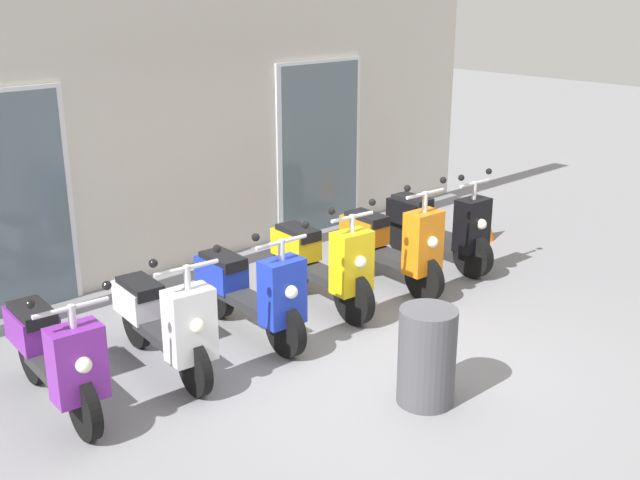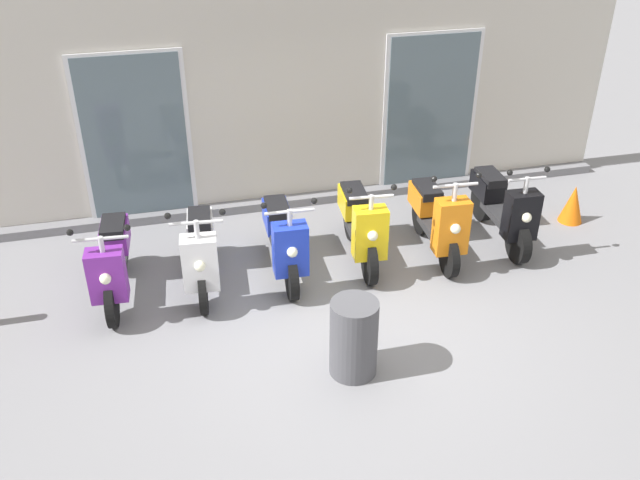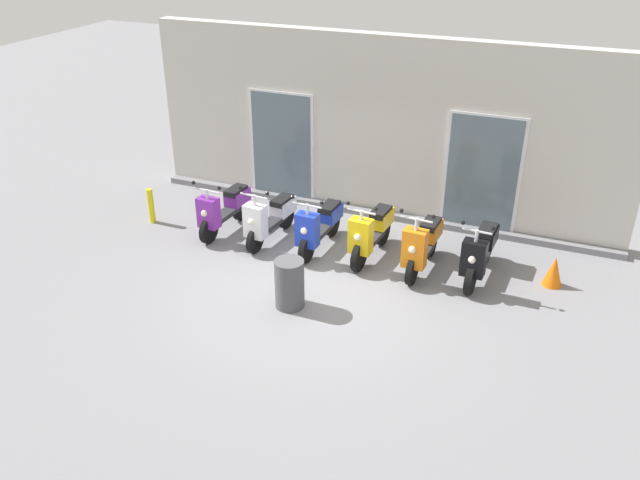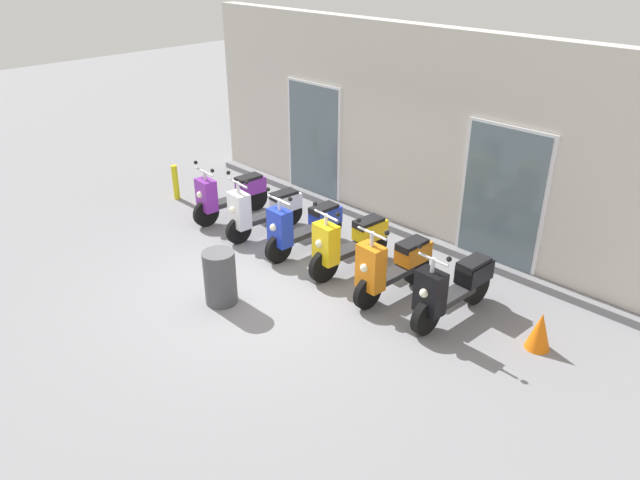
{
  "view_description": "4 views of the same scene",
  "coord_description": "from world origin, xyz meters",
  "px_view_note": "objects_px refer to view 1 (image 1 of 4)",
  "views": [
    {
      "loc": [
        -4.57,
        -4.24,
        3.22
      ],
      "look_at": [
        0.15,
        0.89,
        0.89
      ],
      "focal_mm": 43.65,
      "sensor_mm": 36.0,
      "label": 1
    },
    {
      "loc": [
        -1.8,
        -5.66,
        4.48
      ],
      "look_at": [
        -0.22,
        0.47,
        0.8
      ],
      "focal_mm": 38.55,
      "sensor_mm": 36.0,
      "label": 2
    },
    {
      "loc": [
        3.46,
        -8.51,
        5.69
      ],
      "look_at": [
        -0.19,
        0.48,
        0.57
      ],
      "focal_mm": 36.65,
      "sensor_mm": 36.0,
      "label": 3
    },
    {
      "loc": [
        6.01,
        -4.97,
        4.72
      ],
      "look_at": [
        0.52,
        0.55,
        0.79
      ],
      "focal_mm": 33.85,
      "sensor_mm": 36.0,
      "label": 4
    }
  ],
  "objects_px": {
    "trash_bin": "(427,356)",
    "scooter_yellow": "(322,262)",
    "scooter_white": "(164,319)",
    "scooter_blue": "(250,290)",
    "scooter_purple": "(54,354)",
    "scooter_black": "(439,226)",
    "scooter_orange": "(393,244)",
    "traffic_cone": "(483,220)"
  },
  "relations": [
    {
      "from": "scooter_yellow",
      "to": "trash_bin",
      "type": "xyz_separation_m",
      "value": [
        -0.68,
        -1.95,
        -0.1
      ]
    },
    {
      "from": "scooter_white",
      "to": "trash_bin",
      "type": "bearing_deg",
      "value": -56.33
    },
    {
      "from": "scooter_yellow",
      "to": "scooter_black",
      "type": "bearing_deg",
      "value": 0.56
    },
    {
      "from": "scooter_white",
      "to": "scooter_black",
      "type": "bearing_deg",
      "value": 1.56
    },
    {
      "from": "scooter_white",
      "to": "traffic_cone",
      "type": "distance_m",
      "value": 5.01
    },
    {
      "from": "scooter_yellow",
      "to": "scooter_orange",
      "type": "height_order",
      "value": "scooter_orange"
    },
    {
      "from": "scooter_blue",
      "to": "trash_bin",
      "type": "distance_m",
      "value": 1.93
    },
    {
      "from": "scooter_white",
      "to": "scooter_orange",
      "type": "height_order",
      "value": "scooter_orange"
    },
    {
      "from": "scooter_purple",
      "to": "scooter_white",
      "type": "distance_m",
      "value": 0.97
    },
    {
      "from": "scooter_yellow",
      "to": "trash_bin",
      "type": "height_order",
      "value": "scooter_yellow"
    },
    {
      "from": "scooter_white",
      "to": "traffic_cone",
      "type": "xyz_separation_m",
      "value": [
        4.99,
        0.32,
        -0.22
      ]
    },
    {
      "from": "scooter_blue",
      "to": "scooter_yellow",
      "type": "height_order",
      "value": "scooter_yellow"
    },
    {
      "from": "scooter_blue",
      "to": "scooter_white",
      "type": "bearing_deg",
      "value": -177.45
    },
    {
      "from": "trash_bin",
      "to": "scooter_white",
      "type": "bearing_deg",
      "value": 123.67
    },
    {
      "from": "scooter_orange",
      "to": "trash_bin",
      "type": "relative_size",
      "value": 1.93
    },
    {
      "from": "scooter_purple",
      "to": "scooter_orange",
      "type": "height_order",
      "value": "scooter_orange"
    },
    {
      "from": "scooter_white",
      "to": "scooter_blue",
      "type": "height_order",
      "value": "scooter_white"
    },
    {
      "from": "scooter_blue",
      "to": "scooter_black",
      "type": "bearing_deg",
      "value": 1.22
    },
    {
      "from": "traffic_cone",
      "to": "trash_bin",
      "type": "relative_size",
      "value": 0.65
    },
    {
      "from": "scooter_blue",
      "to": "trash_bin",
      "type": "height_order",
      "value": "scooter_blue"
    },
    {
      "from": "scooter_white",
      "to": "traffic_cone",
      "type": "height_order",
      "value": "scooter_white"
    },
    {
      "from": "scooter_orange",
      "to": "traffic_cone",
      "type": "bearing_deg",
      "value": 9.19
    },
    {
      "from": "scooter_black",
      "to": "traffic_cone",
      "type": "distance_m",
      "value": 1.22
    },
    {
      "from": "scooter_orange",
      "to": "scooter_black",
      "type": "xyz_separation_m",
      "value": [
        0.94,
        0.13,
        -0.03
      ]
    },
    {
      "from": "scooter_purple",
      "to": "scooter_black",
      "type": "height_order",
      "value": "scooter_black"
    },
    {
      "from": "scooter_yellow",
      "to": "scooter_orange",
      "type": "bearing_deg",
      "value": -6.75
    },
    {
      "from": "scooter_purple",
      "to": "scooter_orange",
      "type": "relative_size",
      "value": 1.04
    },
    {
      "from": "scooter_black",
      "to": "scooter_orange",
      "type": "bearing_deg",
      "value": -172.17
    },
    {
      "from": "scooter_orange",
      "to": "traffic_cone",
      "type": "xyz_separation_m",
      "value": [
        2.13,
        0.34,
        -0.25
      ]
    },
    {
      "from": "scooter_white",
      "to": "scooter_orange",
      "type": "xyz_separation_m",
      "value": [
        2.87,
        -0.03,
        0.03
      ]
    },
    {
      "from": "scooter_orange",
      "to": "scooter_black",
      "type": "relative_size",
      "value": 0.95
    },
    {
      "from": "scooter_blue",
      "to": "traffic_cone",
      "type": "bearing_deg",
      "value": 3.91
    },
    {
      "from": "scooter_yellow",
      "to": "traffic_cone",
      "type": "bearing_deg",
      "value": 4.34
    },
    {
      "from": "scooter_orange",
      "to": "scooter_yellow",
      "type": "bearing_deg",
      "value": 173.25
    },
    {
      "from": "scooter_purple",
      "to": "scooter_yellow",
      "type": "xyz_separation_m",
      "value": [
        2.89,
        0.07,
        0.02
      ]
    },
    {
      "from": "scooter_blue",
      "to": "trash_bin",
      "type": "relative_size",
      "value": 2.02
    },
    {
      "from": "scooter_blue",
      "to": "scooter_orange",
      "type": "distance_m",
      "value": 1.9
    },
    {
      "from": "scooter_white",
      "to": "traffic_cone",
      "type": "relative_size",
      "value": 3.05
    },
    {
      "from": "scooter_white",
      "to": "scooter_orange",
      "type": "relative_size",
      "value": 1.03
    },
    {
      "from": "scooter_black",
      "to": "trash_bin",
      "type": "bearing_deg",
      "value": -142.48
    },
    {
      "from": "traffic_cone",
      "to": "scooter_purple",
      "type": "bearing_deg",
      "value": -177.12
    },
    {
      "from": "trash_bin",
      "to": "scooter_yellow",
      "type": "bearing_deg",
      "value": 70.75
    }
  ]
}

